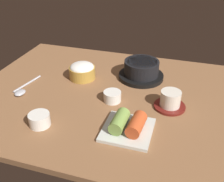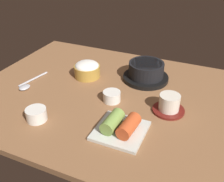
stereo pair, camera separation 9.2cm
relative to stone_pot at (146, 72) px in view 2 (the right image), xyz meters
The scene contains 8 objects.
dining_table 18.84cm from the stone_pot, 118.41° to the right, with size 100.00×76.00×2.00cm, color brown.
stone_pot is the anchor object (origin of this frame).
rice_bowl 23.66cm from the stone_pot, 162.57° to the right, with size 10.44×10.44×6.61cm.
tea_cup_with_saucer 22.34cm from the stone_pot, 52.81° to the right, with size 10.59×10.59×6.13cm.
banchan_cup_center 20.61cm from the stone_pot, 107.37° to the right, with size 6.15×6.15×3.61cm.
kimchi_plate 34.16cm from the stone_pot, 84.90° to the right, with size 14.54×14.54×5.23cm.
side_bowl_near 45.46cm from the stone_pot, 120.85° to the right, with size 6.48×6.48×4.00cm.
spoon 46.30cm from the stone_pot, 149.69° to the right, with size 5.09×16.34×1.35cm.
Camera 2 is at (33.71, -73.86, 52.71)cm, focal length 42.09 mm.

